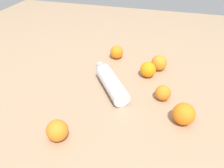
{
  "coord_description": "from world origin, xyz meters",
  "views": [
    {
      "loc": [
        -0.72,
        -0.21,
        0.56
      ],
      "look_at": [
        -0.0,
        -0.01,
        0.03
      ],
      "focal_mm": 35.38,
      "sensor_mm": 36.0,
      "label": 1
    }
  ],
  "objects_px": {
    "orange_0": "(148,70)",
    "water_bottle": "(110,81)",
    "orange_3": "(117,52)",
    "orange_1": "(57,130)",
    "orange_2": "(159,63)",
    "orange_5": "(163,93)",
    "orange_4": "(184,114)"
  },
  "relations": [
    {
      "from": "orange_0",
      "to": "water_bottle",
      "type": "bearing_deg",
      "value": 134.1
    },
    {
      "from": "orange_0",
      "to": "orange_3",
      "type": "bearing_deg",
      "value": 53.9
    },
    {
      "from": "orange_1",
      "to": "orange_2",
      "type": "height_order",
      "value": "orange_2"
    },
    {
      "from": "orange_1",
      "to": "orange_0",
      "type": "bearing_deg",
      "value": -26.58
    },
    {
      "from": "water_bottle",
      "to": "orange_0",
      "type": "height_order",
      "value": "orange_0"
    },
    {
      "from": "orange_5",
      "to": "orange_0",
      "type": "bearing_deg",
      "value": 27.77
    },
    {
      "from": "orange_0",
      "to": "orange_3",
      "type": "xyz_separation_m",
      "value": [
        0.13,
        0.18,
        -0.0
      ]
    },
    {
      "from": "orange_2",
      "to": "orange_3",
      "type": "distance_m",
      "value": 0.23
    },
    {
      "from": "orange_3",
      "to": "orange_5",
      "type": "height_order",
      "value": "orange_3"
    },
    {
      "from": "water_bottle",
      "to": "orange_3",
      "type": "relative_size",
      "value": 3.82
    },
    {
      "from": "orange_2",
      "to": "orange_3",
      "type": "bearing_deg",
      "value": 75.23
    },
    {
      "from": "orange_0",
      "to": "orange_5",
      "type": "distance_m",
      "value": 0.18
    },
    {
      "from": "orange_0",
      "to": "orange_1",
      "type": "relative_size",
      "value": 1.01
    },
    {
      "from": "orange_4",
      "to": "water_bottle",
      "type": "bearing_deg",
      "value": 66.83
    },
    {
      "from": "water_bottle",
      "to": "orange_4",
      "type": "bearing_deg",
      "value": -149.06
    },
    {
      "from": "orange_1",
      "to": "orange_3",
      "type": "xyz_separation_m",
      "value": [
        0.58,
        -0.04,
        -0.0
      ]
    },
    {
      "from": "orange_3",
      "to": "orange_4",
      "type": "relative_size",
      "value": 0.87
    },
    {
      "from": "orange_0",
      "to": "orange_4",
      "type": "relative_size",
      "value": 0.91
    },
    {
      "from": "orange_1",
      "to": "orange_5",
      "type": "height_order",
      "value": "orange_1"
    },
    {
      "from": "orange_0",
      "to": "orange_3",
      "type": "relative_size",
      "value": 1.05
    },
    {
      "from": "orange_2",
      "to": "orange_3",
      "type": "relative_size",
      "value": 1.09
    },
    {
      "from": "orange_0",
      "to": "orange_1",
      "type": "height_order",
      "value": "same"
    },
    {
      "from": "water_bottle",
      "to": "orange_1",
      "type": "height_order",
      "value": "orange_1"
    },
    {
      "from": "water_bottle",
      "to": "orange_1",
      "type": "xyz_separation_m",
      "value": [
        -0.31,
        0.09,
        0.0
      ]
    },
    {
      "from": "orange_0",
      "to": "orange_5",
      "type": "height_order",
      "value": "orange_0"
    },
    {
      "from": "orange_4",
      "to": "orange_2",
      "type": "bearing_deg",
      "value": 19.36
    },
    {
      "from": "orange_2",
      "to": "orange_4",
      "type": "distance_m",
      "value": 0.36
    },
    {
      "from": "orange_1",
      "to": "orange_5",
      "type": "xyz_separation_m",
      "value": [
        0.3,
        -0.31,
        -0.0
      ]
    },
    {
      "from": "water_bottle",
      "to": "orange_2",
      "type": "bearing_deg",
      "value": -76.88
    },
    {
      "from": "orange_2",
      "to": "orange_4",
      "type": "bearing_deg",
      "value": -160.64
    },
    {
      "from": "orange_5",
      "to": "water_bottle",
      "type": "bearing_deg",
      "value": 85.01
    },
    {
      "from": "water_bottle",
      "to": "orange_0",
      "type": "xyz_separation_m",
      "value": [
        0.14,
        -0.14,
        0.0
      ]
    }
  ]
}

